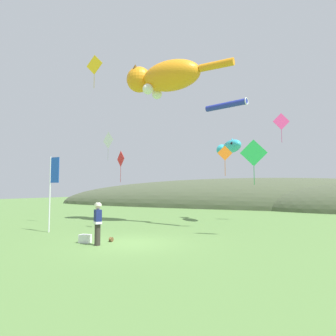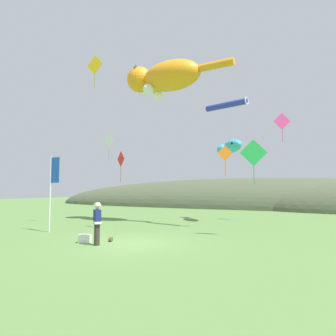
{
  "view_description": "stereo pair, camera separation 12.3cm",
  "coord_description": "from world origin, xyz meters",
  "px_view_note": "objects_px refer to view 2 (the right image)",
  "views": [
    {
      "loc": [
        7.02,
        -11.21,
        2.33
      ],
      "look_at": [
        0.0,
        4.0,
        3.53
      ],
      "focal_mm": 32.0,
      "sensor_mm": 36.0,
      "label": 1
    },
    {
      "loc": [
        7.13,
        -11.16,
        2.33
      ],
      "look_at": [
        0.0,
        4.0,
        3.53
      ],
      "focal_mm": 32.0,
      "sensor_mm": 36.0,
      "label": 2
    }
  ],
  "objects_px": {
    "kite_diamond_white": "(109,140)",
    "kite_diamond_green": "(253,153)",
    "kite_giant_cat": "(164,77)",
    "kite_diamond_gold": "(95,65)",
    "kite_tube_streamer": "(227,105)",
    "kite_spool": "(111,239)",
    "festival_attendant": "(97,222)",
    "picnic_cooler": "(85,239)",
    "festival_banner_pole": "(53,182)",
    "kite_diamond_orange": "(225,153)",
    "kite_diamond_red": "(121,159)",
    "kite_fish_windsock": "(231,147)",
    "kite_diamond_pink": "(282,121)"
  },
  "relations": [
    {
      "from": "kite_diamond_white",
      "to": "kite_diamond_green",
      "type": "bearing_deg",
      "value": -19.92
    },
    {
      "from": "kite_giant_cat",
      "to": "kite_diamond_gold",
      "type": "xyz_separation_m",
      "value": [
        -3.44,
        -3.23,
        0.25
      ]
    },
    {
      "from": "kite_tube_streamer",
      "to": "kite_diamond_gold",
      "type": "relative_size",
      "value": 1.23
    },
    {
      "from": "kite_diamond_green",
      "to": "kite_diamond_gold",
      "type": "bearing_deg",
      "value": 178.93
    },
    {
      "from": "kite_spool",
      "to": "kite_giant_cat",
      "type": "height_order",
      "value": "kite_giant_cat"
    },
    {
      "from": "festival_attendant",
      "to": "picnic_cooler",
      "type": "bearing_deg",
      "value": 163.66
    },
    {
      "from": "picnic_cooler",
      "to": "festival_attendant",
      "type": "bearing_deg",
      "value": -16.34
    },
    {
      "from": "festival_banner_pole",
      "to": "kite_diamond_orange",
      "type": "xyz_separation_m",
      "value": [
        8.32,
        5.17,
        1.73
      ]
    },
    {
      "from": "kite_tube_streamer",
      "to": "kite_diamond_white",
      "type": "height_order",
      "value": "kite_tube_streamer"
    },
    {
      "from": "kite_spool",
      "to": "kite_giant_cat",
      "type": "bearing_deg",
      "value": 96.42
    },
    {
      "from": "kite_tube_streamer",
      "to": "kite_diamond_green",
      "type": "xyz_separation_m",
      "value": [
        1.94,
        -2.65,
        -3.3
      ]
    },
    {
      "from": "festival_attendant",
      "to": "kite_tube_streamer",
      "type": "bearing_deg",
      "value": 62.77
    },
    {
      "from": "picnic_cooler",
      "to": "kite_diamond_green",
      "type": "bearing_deg",
      "value": 33.79
    },
    {
      "from": "kite_diamond_white",
      "to": "kite_diamond_red",
      "type": "distance_m",
      "value": 6.41
    },
    {
      "from": "kite_giant_cat",
      "to": "kite_tube_streamer",
      "type": "distance_m",
      "value": 5.35
    },
    {
      "from": "picnic_cooler",
      "to": "kite_giant_cat",
      "type": "height_order",
      "value": "kite_giant_cat"
    },
    {
      "from": "kite_diamond_orange",
      "to": "kite_spool",
      "type": "bearing_deg",
      "value": -120.54
    },
    {
      "from": "kite_fish_windsock",
      "to": "kite_diamond_red",
      "type": "height_order",
      "value": "kite_fish_windsock"
    },
    {
      "from": "picnic_cooler",
      "to": "festival_banner_pole",
      "type": "relative_size",
      "value": 0.12
    },
    {
      "from": "picnic_cooler",
      "to": "kite_diamond_gold",
      "type": "height_order",
      "value": "kite_diamond_gold"
    },
    {
      "from": "kite_diamond_red",
      "to": "kite_diamond_green",
      "type": "bearing_deg",
      "value": 1.25
    },
    {
      "from": "festival_banner_pole",
      "to": "kite_diamond_green",
      "type": "bearing_deg",
      "value": 14.42
    },
    {
      "from": "festival_attendant",
      "to": "festival_banner_pole",
      "type": "relative_size",
      "value": 0.43
    },
    {
      "from": "festival_attendant",
      "to": "kite_tube_streamer",
      "type": "relative_size",
      "value": 0.65
    },
    {
      "from": "kite_spool",
      "to": "kite_diamond_green",
      "type": "height_order",
      "value": "kite_diamond_green"
    },
    {
      "from": "kite_giant_cat",
      "to": "kite_diamond_gold",
      "type": "distance_m",
      "value": 4.73
    },
    {
      "from": "kite_fish_windsock",
      "to": "kite_diamond_orange",
      "type": "relative_size",
      "value": 1.85
    },
    {
      "from": "kite_spool",
      "to": "kite_diamond_white",
      "type": "relative_size",
      "value": 0.09
    },
    {
      "from": "kite_diamond_green",
      "to": "kite_diamond_gold",
      "type": "height_order",
      "value": "kite_diamond_gold"
    },
    {
      "from": "picnic_cooler",
      "to": "festival_banner_pole",
      "type": "distance_m",
      "value": 4.88
    },
    {
      "from": "festival_banner_pole",
      "to": "kite_diamond_gold",
      "type": "height_order",
      "value": "kite_diamond_gold"
    },
    {
      "from": "festival_attendant",
      "to": "kite_spool",
      "type": "distance_m",
      "value": 1.29
    },
    {
      "from": "kite_spool",
      "to": "kite_diamond_orange",
      "type": "relative_size",
      "value": 0.12
    },
    {
      "from": "kite_fish_windsock",
      "to": "kite_diamond_pink",
      "type": "height_order",
      "value": "kite_diamond_pink"
    },
    {
      "from": "kite_diamond_gold",
      "to": "kite_diamond_orange",
      "type": "distance_m",
      "value": 10.12
    },
    {
      "from": "kite_diamond_gold",
      "to": "kite_diamond_white",
      "type": "distance_m",
      "value": 6.11
    },
    {
      "from": "festival_attendant",
      "to": "kite_tube_streamer",
      "type": "xyz_separation_m",
      "value": [
        3.75,
        7.29,
        6.44
      ]
    },
    {
      "from": "kite_diamond_white",
      "to": "kite_fish_windsock",
      "type": "bearing_deg",
      "value": 14.27
    },
    {
      "from": "kite_diamond_green",
      "to": "kite_diamond_pink",
      "type": "height_order",
      "value": "kite_diamond_pink"
    },
    {
      "from": "festival_banner_pole",
      "to": "kite_diamond_pink",
      "type": "relative_size",
      "value": 1.96
    },
    {
      "from": "kite_spool",
      "to": "kite_diamond_pink",
      "type": "xyz_separation_m",
      "value": [
        6.49,
        11.33,
        7.06
      ]
    },
    {
      "from": "kite_fish_windsock",
      "to": "kite_tube_streamer",
      "type": "relative_size",
      "value": 1.22
    },
    {
      "from": "kite_tube_streamer",
      "to": "kite_diamond_white",
      "type": "relative_size",
      "value": 1.21
    },
    {
      "from": "kite_fish_windsock",
      "to": "kite_diamond_pink",
      "type": "bearing_deg",
      "value": 17.46
    },
    {
      "from": "kite_spool",
      "to": "kite_diamond_green",
      "type": "distance_m",
      "value": 7.86
    },
    {
      "from": "festival_banner_pole",
      "to": "kite_diamond_green",
      "type": "height_order",
      "value": "kite_diamond_green"
    },
    {
      "from": "kite_diamond_green",
      "to": "kite_diamond_white",
      "type": "relative_size",
      "value": 0.99
    },
    {
      "from": "kite_spool",
      "to": "kite_diamond_gold",
      "type": "distance_m",
      "value": 11.75
    },
    {
      "from": "festival_attendant",
      "to": "picnic_cooler",
      "type": "height_order",
      "value": "festival_attendant"
    },
    {
      "from": "kite_spool",
      "to": "kite_tube_streamer",
      "type": "relative_size",
      "value": 0.08
    }
  ]
}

